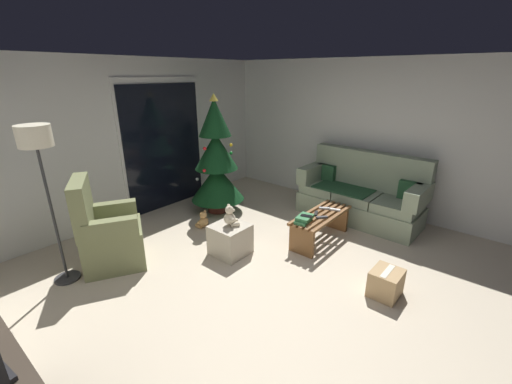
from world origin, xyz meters
TOP-DOWN VIEW (x-y plane):
  - ground_plane at (0.00, 0.00)m, footprint 7.00×7.00m
  - wall_back at (0.00, 3.06)m, footprint 5.72×0.12m
  - wall_right at (2.86, 0.00)m, footprint 0.12×6.00m
  - patio_door_frame at (0.67, 2.99)m, footprint 1.60×0.02m
  - patio_door_glass at (0.67, 2.97)m, footprint 1.50×0.02m
  - couch at (2.32, 0.09)m, footprint 0.84×1.96m
  - coffee_table at (1.22, 0.20)m, footprint 1.10×0.40m
  - remote_graphite at (1.10, 0.12)m, footprint 0.14×0.14m
  - remote_black at (1.16, 0.25)m, footprint 0.16×0.10m
  - remote_silver at (1.40, 0.25)m, footprint 0.12×0.16m
  - remote_white at (1.45, 0.11)m, footprint 0.09×0.16m
  - book_stack at (0.84, 0.25)m, footprint 0.30×0.21m
  - cell_phone at (0.86, 0.22)m, footprint 0.10×0.16m
  - christmas_tree at (1.04, 2.08)m, footprint 0.89×0.89m
  - armchair at (-0.99, 1.90)m, footprint 0.93×0.93m
  - floor_lamp at (-1.49, 1.99)m, footprint 0.32×0.32m
  - ottoman at (0.14, 0.93)m, footprint 0.44×0.44m
  - teddy_bear_cream at (0.15, 0.92)m, footprint 0.22×0.21m
  - teddy_bear_honey_by_tree at (0.42, 1.78)m, footprint 0.20×0.19m
  - cardboard_box_taped_mid_floor at (0.59, -0.95)m, footprint 0.34×0.30m

SIDE VIEW (x-z plane):
  - ground_plane at x=0.00m, z-range 0.00..0.00m
  - teddy_bear_honey_by_tree at x=0.42m, z-range -0.02..0.26m
  - cardboard_box_taped_mid_floor at x=0.59m, z-range 0.00..0.29m
  - ottoman at x=0.14m, z-range 0.00..0.41m
  - coffee_table at x=1.22m, z-range 0.07..0.48m
  - couch at x=2.32m, z-range -0.14..0.94m
  - armchair at x=-0.99m, z-range -0.16..0.97m
  - remote_graphite at x=1.10m, z-range 0.41..0.43m
  - remote_black at x=1.16m, z-range 0.41..0.43m
  - remote_silver at x=1.40m, z-range 0.41..0.43m
  - remote_white at x=1.45m, z-range 0.41..0.43m
  - book_stack at x=0.84m, z-range 0.41..0.49m
  - cell_phone at x=0.86m, z-range 0.49..0.50m
  - teddy_bear_cream at x=0.15m, z-range 0.39..0.67m
  - christmas_tree at x=1.04m, z-range -0.11..1.86m
  - patio_door_glass at x=0.67m, z-range 0.00..2.10m
  - patio_door_frame at x=0.67m, z-range 0.00..2.20m
  - wall_back at x=0.00m, z-range 0.00..2.50m
  - wall_right at x=2.86m, z-range 0.00..2.50m
  - floor_lamp at x=-1.49m, z-range 0.61..2.40m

